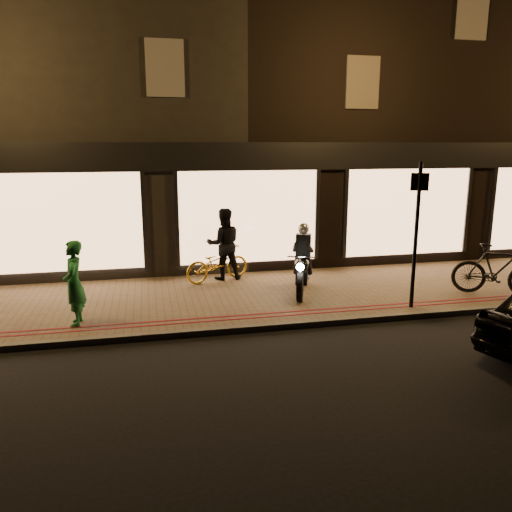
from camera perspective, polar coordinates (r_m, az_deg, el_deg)
The scene contains 11 objects.
ground at distance 9.62m, azimuth 3.96°, elevation -8.36°, with size 90.00×90.00×0.00m, color black.
sidewalk at distance 11.43m, azimuth 1.15°, elevation -4.59°, with size 50.00×4.00×0.12m, color brown.
kerb_stone at distance 9.65m, azimuth 3.88°, elevation -7.92°, with size 50.00×0.14×0.12m, color #59544C.
red_kerb_lines at distance 10.08m, azimuth 3.09°, elevation -6.62°, with size 50.00×0.26×0.01m.
building_row at distance 17.81m, azimuth -4.23°, elevation 15.17°, with size 48.00×10.11×8.50m.
motorcycle at distance 11.41m, azimuth 5.33°, elevation -1.16°, with size 0.89×1.85×1.59m.
sign_post at distance 10.59m, azimuth 17.87°, elevation 3.08°, with size 0.34×0.16×3.00m.
bicycle_gold at distance 12.38m, azimuth -4.44°, elevation -0.84°, with size 0.60×1.71×0.90m, color gold.
bicycle_dark at distance 12.42m, azimuth 25.90°, elevation -1.42°, with size 0.55×1.93×1.16m, color black.
person_green at distance 9.86m, azimuth -20.09°, elevation -2.96°, with size 0.59×0.38×1.61m, color #1E7234.
person_dark at distance 12.47m, azimuth -3.70°, elevation 1.37°, with size 0.87×0.68×1.79m, color black.
Camera 1 is at (-2.56, -8.62, 3.44)m, focal length 35.00 mm.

